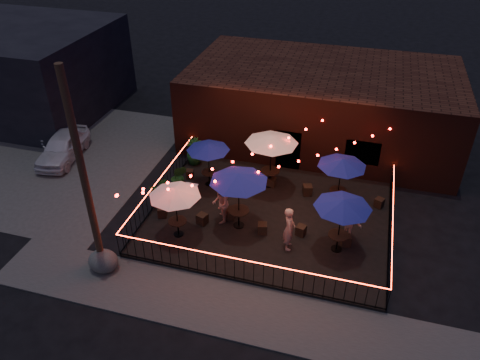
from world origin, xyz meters
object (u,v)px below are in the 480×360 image
object	(u,v)px
cafe_table_2	(239,178)
cafe_table_1	(208,147)
cafe_table_5	(342,163)
boulder	(103,261)
cafe_table_4	(343,204)
cooler	(191,193)
cafe_table_0	(175,193)
utility_pole	(84,179)
cafe_table_3	(272,140)

from	to	relation	value
cafe_table_2	cafe_table_1	bearing A→B (deg)	130.28
cafe_table_5	boulder	distance (m)	10.41
cafe_table_2	cafe_table_4	world-z (taller)	cafe_table_2
cafe_table_4	cooler	distance (m)	7.06
boulder	cafe_table_0	bearing A→B (deg)	51.13
utility_pole	boulder	xyz separation A→B (m)	(0.12, -0.11, -3.60)
cafe_table_4	cooler	bearing A→B (deg)	167.37
cafe_table_2	cafe_table_5	world-z (taller)	cafe_table_2
utility_pole	cafe_table_3	size ratio (longest dim) A/B	2.71
cafe_table_0	cafe_table_5	xyz separation A→B (m)	(5.99, 3.93, 0.04)
cafe_table_2	cafe_table_3	distance (m)	3.33
utility_pole	boulder	distance (m)	3.61
utility_pole	cafe_table_0	world-z (taller)	utility_pole
cafe_table_3	cafe_table_2	bearing A→B (deg)	-99.84
cafe_table_3	cooler	world-z (taller)	cafe_table_3
cafe_table_2	cafe_table_3	world-z (taller)	cafe_table_3
cafe_table_0	cafe_table_4	distance (m)	6.38
utility_pole	cafe_table_3	bearing A→B (deg)	54.49
cafe_table_4	cafe_table_3	bearing A→B (deg)	134.26
utility_pole	boulder	world-z (taller)	utility_pole
cafe_table_5	boulder	world-z (taller)	cafe_table_5
cafe_table_5	cooler	world-z (taller)	cafe_table_5
cafe_table_1	cooler	bearing A→B (deg)	-104.83
utility_pole	cafe_table_5	size ratio (longest dim) A/B	3.00
cafe_table_3	cooler	distance (m)	4.30
cafe_table_0	boulder	distance (m)	3.68
cafe_table_4	boulder	world-z (taller)	cafe_table_4
cafe_table_5	cafe_table_2	bearing A→B (deg)	-144.39
boulder	cafe_table_5	bearing A→B (deg)	38.73
cooler	cafe_table_3	bearing A→B (deg)	35.56
cafe_table_4	cafe_table_5	bearing A→B (deg)	96.14
cafe_table_3	cafe_table_5	size ratio (longest dim) A/B	1.11
cafe_table_0	cafe_table_2	distance (m)	2.55
cafe_table_3	boulder	size ratio (longest dim) A/B	2.91
cafe_table_3	boulder	xyz separation A→B (m)	(-4.79, -6.99, -2.19)
cafe_table_0	cafe_table_1	size ratio (longest dim) A/B	0.95
cafe_table_1	cafe_table_5	size ratio (longest dim) A/B	0.94
utility_pole	cafe_table_3	world-z (taller)	utility_pole
cafe_table_0	cafe_table_2	xyz separation A→B (m)	(2.22, 1.23, 0.31)
cafe_table_0	cafe_table_1	xyz separation A→B (m)	(0.03, 3.81, -0.08)
cafe_table_1	cooler	distance (m)	2.18
cafe_table_1	boulder	distance (m)	6.84
cafe_table_2	boulder	size ratio (longest dim) A/B	2.84
cafe_table_1	cafe_table_3	size ratio (longest dim) A/B	0.85
cafe_table_2	cooler	bearing A→B (deg)	155.85
cafe_table_1	cafe_table_2	world-z (taller)	cafe_table_2
cooler	utility_pole	bearing A→B (deg)	-109.13
cafe_table_1	cafe_table_2	bearing A→B (deg)	-49.72
cooler	cafe_table_4	bearing A→B (deg)	-11.27
boulder	cooler	bearing A→B (deg)	71.20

